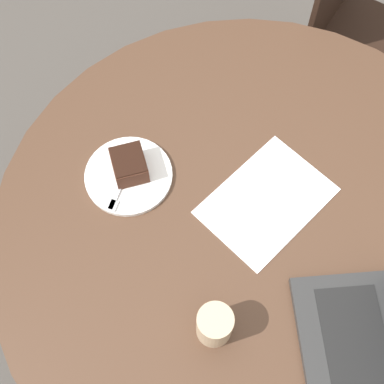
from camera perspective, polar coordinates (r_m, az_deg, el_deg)
name	(u,v)px	position (r m, az deg, el deg)	size (l,w,h in m)	color
ground_plane	(235,300)	(2.02, 4.62, -11.43)	(12.00, 12.00, 0.00)	#4C4742
dining_table	(252,242)	(1.43, 6.43, -5.31)	(1.30, 1.30, 0.75)	#4C3323
chair	(359,29)	(2.06, 17.37, 16.22)	(0.48, 0.48, 0.99)	black
paper_document	(266,201)	(1.33, 7.93, -0.92)	(0.37, 0.32, 0.00)	white
plate	(129,175)	(1.35, -6.78, 1.76)	(0.22, 0.22, 0.01)	white
cake_slice	(129,166)	(1.33, -6.76, 2.82)	(0.12, 0.12, 0.06)	#472619
fork	(120,186)	(1.33, -7.69, 0.60)	(0.17, 0.03, 0.00)	silver
coffee_glass	(216,325)	(1.17, 2.52, -14.03)	(0.08, 0.08, 0.11)	#C6AD89
laptop	(377,348)	(1.23, 19.13, -15.42)	(0.42, 0.38, 0.25)	#2D2D2D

